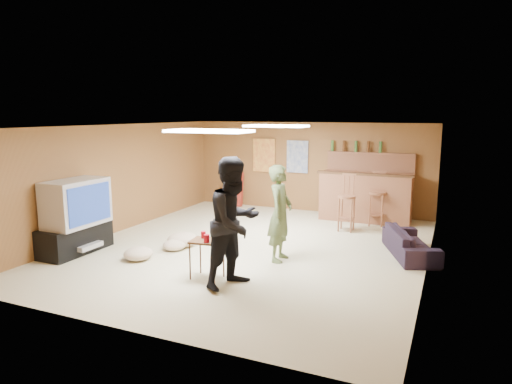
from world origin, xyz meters
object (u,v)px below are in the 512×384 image
at_px(bar_counter, 365,197).
at_px(tray_table, 207,259).
at_px(tv_body, 76,203).
at_px(person_black, 234,223).
at_px(person_olive, 280,213).
at_px(sofa, 410,243).

bearing_deg(bar_counter, tray_table, -107.62).
height_order(tv_body, person_black, person_black).
height_order(bar_counter, tray_table, bar_counter).
xyz_separation_m(person_olive, tray_table, (-0.69, -1.22, -0.51)).
bearing_deg(bar_counter, person_olive, -102.87).
height_order(person_olive, person_black, person_black).
height_order(person_black, tray_table, person_black).
bearing_deg(sofa, person_black, 117.62).
relative_size(person_black, sofa, 1.18).
bearing_deg(person_black, person_olive, 11.74).
relative_size(tv_body, tray_table, 1.88).
distance_m(bar_counter, tray_table, 4.87).
bearing_deg(bar_counter, person_black, -101.53).
height_order(person_olive, sofa, person_olive).
bearing_deg(person_olive, bar_counter, -15.79).
distance_m(person_black, sofa, 3.34).
relative_size(person_olive, sofa, 1.03).
bearing_deg(sofa, bar_counter, 6.62).
bearing_deg(tv_body, tray_table, -3.92).
bearing_deg(tray_table, bar_counter, 72.38).
xyz_separation_m(person_olive, sofa, (1.97, 1.13, -0.57)).
distance_m(person_olive, sofa, 2.34).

